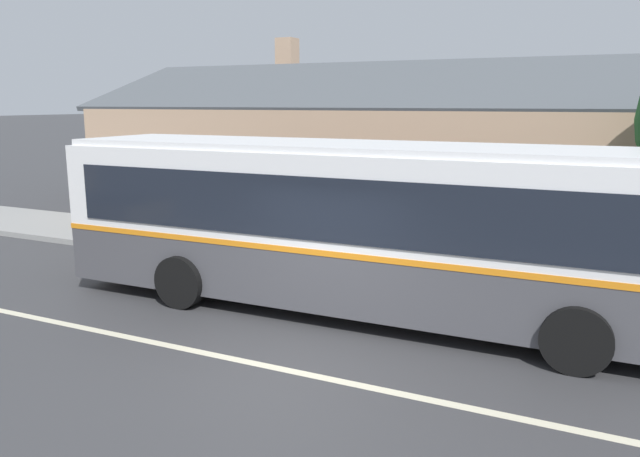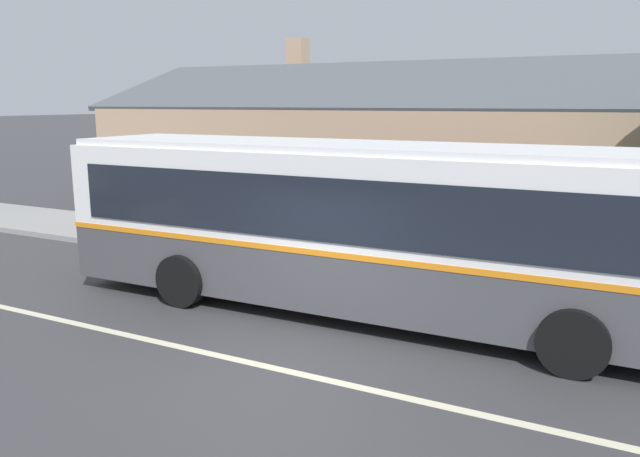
{
  "view_description": "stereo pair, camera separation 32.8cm",
  "coord_description": "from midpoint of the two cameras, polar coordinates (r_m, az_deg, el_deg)",
  "views": [
    {
      "loc": [
        4.16,
        -7.37,
        3.81
      ],
      "look_at": [
        -0.73,
        2.79,
        1.51
      ],
      "focal_mm": 35.0,
      "sensor_mm": 36.0,
      "label": 1
    },
    {
      "loc": [
        4.45,
        -7.22,
        3.81
      ],
      "look_at": [
        -0.73,
        2.79,
        1.51
      ],
      "focal_mm": 35.0,
      "sensor_mm": 36.0,
      "label": 2
    }
  ],
  "objects": [
    {
      "name": "bench_by_building",
      "position": [
        17.45,
        -15.46,
        0.41
      ],
      "size": [
        1.66,
        0.51,
        0.94
      ],
      "color": "#4C4C4C",
      "rests_on": "sidewalk_far"
    },
    {
      "name": "sidewalk_far",
      "position": [
        14.46,
        7.48,
        -3.52
      ],
      "size": [
        60.0,
        3.0,
        0.15
      ],
      "primitive_type": "cube",
      "color": "gray",
      "rests_on": "ground"
    },
    {
      "name": "ground_plane",
      "position": [
        9.28,
        -4.56,
        -12.71
      ],
      "size": [
        300.0,
        300.0,
        0.0
      ],
      "primitive_type": "plane",
      "color": "#38383A"
    },
    {
      "name": "community_building",
      "position": [
        21.91,
        8.99,
        6.4
      ],
      "size": [
        21.84,
        9.88,
        6.21
      ],
      "color": "tan",
      "rests_on": "ground"
    },
    {
      "name": "transit_bus",
      "position": [
        11.2,
        3.57,
        0.47
      ],
      "size": [
        11.89,
        2.88,
        3.08
      ],
      "color": "#47474C",
      "rests_on": "ground"
    },
    {
      "name": "lane_divider_stripe",
      "position": [
        9.28,
        -4.56,
        -12.69
      ],
      "size": [
        60.0,
        0.16,
        0.01
      ],
      "primitive_type": "cube",
      "color": "beige",
      "rests_on": "ground"
    },
    {
      "name": "bench_down_street",
      "position": [
        15.17,
        -1.33,
        -0.8
      ],
      "size": [
        1.67,
        0.51,
        0.94
      ],
      "color": "#4C4C4C",
      "rests_on": "sidewalk_far"
    }
  ]
}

